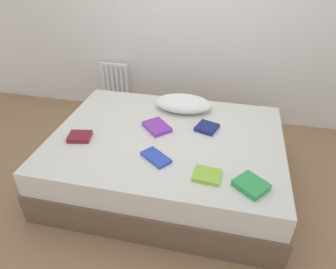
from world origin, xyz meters
name	(u,v)px	position (x,y,z in m)	size (l,w,h in m)	color
ground_plane	(167,179)	(0.00, 0.00, 0.00)	(8.00, 8.00, 0.00)	#93704C
bed	(167,159)	(0.00, 0.00, 0.25)	(2.00, 1.50, 0.50)	brown
radiator	(115,82)	(-0.95, 1.20, 0.39)	(0.35, 0.04, 0.50)	white
pillow	(183,103)	(0.05, 0.49, 0.57)	(0.55, 0.34, 0.13)	white
textbook_navy	(207,127)	(0.32, 0.18, 0.52)	(0.17, 0.18, 0.04)	navy
textbook_green	(251,185)	(0.70, -0.49, 0.52)	(0.20, 0.18, 0.05)	green
textbook_maroon	(80,137)	(-0.71, -0.20, 0.52)	(0.19, 0.16, 0.04)	maroon
textbook_lime	(207,175)	(0.40, -0.45, 0.51)	(0.19, 0.17, 0.03)	#8CC638
textbook_blue	(156,157)	(-0.01, -0.33, 0.51)	(0.24, 0.13, 0.03)	#2847B7
textbook_purple	(157,127)	(-0.11, 0.09, 0.52)	(0.24, 0.18, 0.04)	purple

